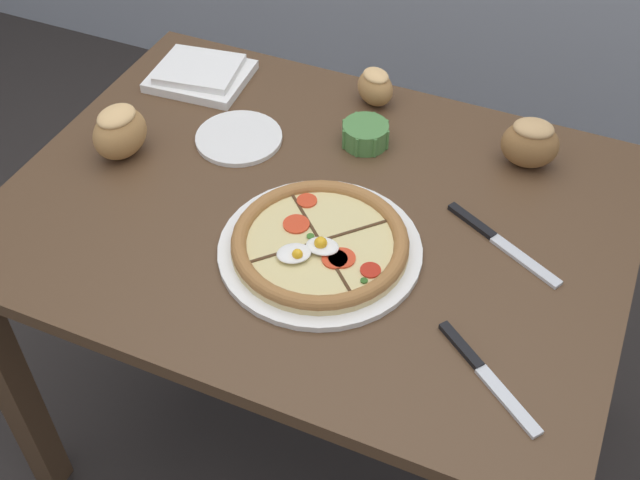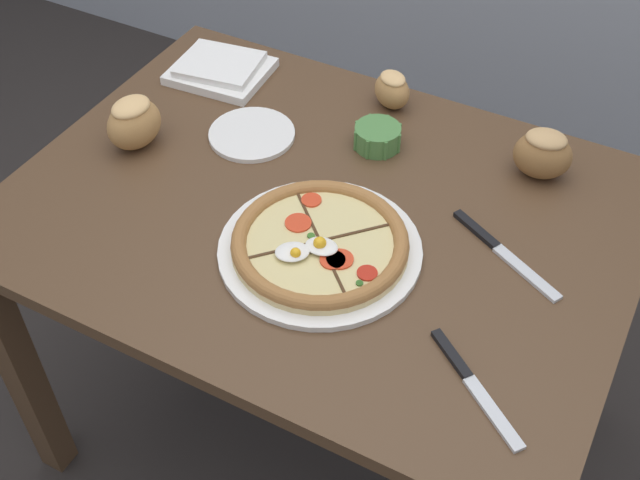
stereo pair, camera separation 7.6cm
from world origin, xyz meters
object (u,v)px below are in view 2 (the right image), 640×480
object	(u,v)px
bread_piece_mid	(543,153)
bread_piece_far	(392,89)
napkin_folded	(220,69)
knife_main	(474,386)
bread_piece_near	(134,122)
side_saucer	(252,134)
knife_spare	(503,253)
ramekin_bowl	(378,136)
dining_table	(321,249)
pizza	(320,245)

from	to	relation	value
bread_piece_mid	bread_piece_far	size ratio (longest dim) A/B	1.13
napkin_folded	knife_main	xyz separation A→B (m)	(0.78, -0.52, -0.01)
bread_piece_near	side_saucer	distance (m)	0.23
bread_piece_far	side_saucer	bearing A→B (deg)	-131.83
bread_piece_near	knife_spare	distance (m)	0.74
ramekin_bowl	bread_piece_near	distance (m)	0.48
dining_table	pizza	xyz separation A→B (m)	(0.05, -0.10, 0.13)
bread_piece_near	dining_table	bearing A→B (deg)	1.48
dining_table	bread_piece_far	distance (m)	0.38
dining_table	knife_spare	xyz separation A→B (m)	(0.34, 0.04, 0.12)
pizza	bread_piece_far	bearing A→B (deg)	98.85
bread_piece_near	knife_spare	bearing A→B (deg)	3.83
bread_piece_far	knife_spare	world-z (taller)	bread_piece_far
pizza	napkin_folded	bearing A→B (deg)	139.91
knife_spare	ramekin_bowl	bearing A→B (deg)	179.71
ramekin_bowl	bread_piece_near	bearing A→B (deg)	-152.62
bread_piece_far	knife_spare	bearing A→B (deg)	-41.06
dining_table	knife_spare	bearing A→B (deg)	6.65
bread_piece_near	side_saucer	world-z (taller)	bread_piece_near
bread_piece_far	knife_spare	xyz separation A→B (m)	(0.35, -0.31, -0.04)
ramekin_bowl	side_saucer	xyz separation A→B (m)	(-0.24, -0.09, -0.02)
pizza	knife_main	bearing A→B (deg)	-22.63
ramekin_bowl	napkin_folded	distance (m)	0.41
pizza	bread_piece_mid	size ratio (longest dim) A/B	2.89
knife_spare	side_saucer	distance (m)	0.56
dining_table	bread_piece_far	xyz separation A→B (m)	(-0.02, 0.35, 0.16)
pizza	knife_main	distance (m)	0.36
knife_main	knife_spare	xyz separation A→B (m)	(-0.05, 0.28, 0.00)
ramekin_bowl	side_saucer	distance (m)	0.25
napkin_folded	bread_piece_mid	distance (m)	0.72
bread_piece_mid	bread_piece_near	bearing A→B (deg)	-158.74
pizza	side_saucer	distance (m)	0.35
dining_table	bread_piece_mid	world-z (taller)	bread_piece_mid
dining_table	bread_piece_near	bearing A→B (deg)	-178.52
napkin_folded	side_saucer	bearing A→B (deg)	-41.52
knife_main	side_saucer	distance (m)	0.71
knife_spare	bread_piece_mid	bearing A→B (deg)	120.28
knife_spare	side_saucer	bearing A→B (deg)	-160.47
bread_piece_mid	knife_main	bearing A→B (deg)	-83.19
bread_piece_near	bread_piece_far	size ratio (longest dim) A/B	1.20
ramekin_bowl	knife_main	distance (m)	0.58
dining_table	bread_piece_near	xyz separation A→B (m)	(-0.41, -0.01, 0.17)
bread_piece_near	bread_piece_far	world-z (taller)	bread_piece_near
dining_table	napkin_folded	xyz separation A→B (m)	(-0.39, 0.27, 0.13)
dining_table	pizza	world-z (taller)	pizza
bread_piece_far	knife_main	xyz separation A→B (m)	(0.40, -0.59, -0.04)
bread_piece_far	bread_piece_near	bearing A→B (deg)	-137.66
ramekin_bowl	side_saucer	world-z (taller)	ramekin_bowl
bread_piece_far	knife_spare	distance (m)	0.47
napkin_folded	pizza	bearing A→B (deg)	-40.09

